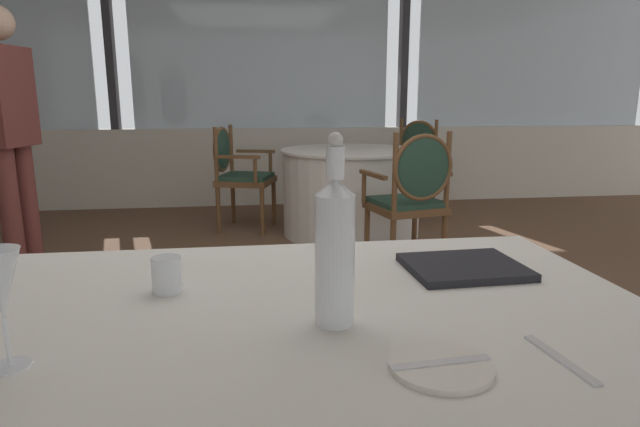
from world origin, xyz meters
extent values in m
plane|color=brown|center=(0.00, 0.00, 0.00)|extent=(12.94, 12.94, 0.00)
cube|color=silver|center=(0.00, 3.52, 0.42)|extent=(9.95, 0.12, 0.85)
cube|color=silver|center=(0.00, 3.54, 1.73)|extent=(2.74, 0.02, 1.77)
cube|color=#333338|center=(-1.56, 3.52, 1.73)|extent=(0.08, 0.14, 1.77)
cube|color=silver|center=(3.12, 3.54, 1.73)|extent=(2.74, 0.02, 1.77)
cube|color=#333338|center=(1.56, 3.52, 1.73)|extent=(0.08, 0.14, 1.77)
cube|color=silver|center=(-0.09, -1.36, 0.73)|extent=(1.53, 1.04, 0.02)
cylinder|color=silver|center=(0.13, -1.62, 0.75)|extent=(0.17, 0.17, 0.01)
cube|color=silver|center=(0.13, -1.62, 0.75)|extent=(0.17, 0.03, 0.00)
cube|color=silver|center=(0.34, -1.62, 0.74)|extent=(0.04, 0.18, 0.00)
cylinder|color=white|center=(-0.02, -1.42, 0.87)|extent=(0.08, 0.08, 0.26)
cone|color=white|center=(-0.02, -1.42, 1.01)|extent=(0.08, 0.08, 0.03)
cylinder|color=white|center=(-0.02, -1.42, 1.06)|extent=(0.03, 0.03, 0.06)
sphere|color=silver|center=(-0.02, -1.42, 1.10)|extent=(0.03, 0.03, 0.03)
cylinder|color=white|center=(-0.57, -1.52, 0.74)|extent=(0.06, 0.06, 0.00)
cylinder|color=white|center=(-0.57, -1.52, 0.79)|extent=(0.01, 0.01, 0.08)
cylinder|color=white|center=(-0.37, -1.20, 0.78)|extent=(0.07, 0.07, 0.08)
cube|color=black|center=(0.36, -1.15, 0.75)|extent=(0.30, 0.25, 0.02)
cylinder|color=silver|center=(0.70, 2.09, 0.73)|extent=(1.22, 1.22, 0.02)
cylinder|color=silver|center=(0.70, 2.09, 0.36)|extent=(1.18, 1.18, 0.72)
cube|color=brown|center=(1.40, 2.73, 0.43)|extent=(0.65, 0.65, 0.05)
cube|color=#284738|center=(1.40, 2.73, 0.47)|extent=(0.60, 0.60, 0.04)
cylinder|color=brown|center=(1.39, 2.45, 0.20)|extent=(0.04, 0.04, 0.40)
cylinder|color=brown|center=(1.12, 2.74, 0.20)|extent=(0.04, 0.04, 0.40)
cylinder|color=brown|center=(1.68, 2.72, 0.20)|extent=(0.04, 0.04, 0.40)
cylinder|color=brown|center=(1.41, 3.01, 0.20)|extent=(0.04, 0.04, 0.40)
cylinder|color=brown|center=(1.68, 2.72, 0.71)|extent=(0.04, 0.04, 0.51)
cylinder|color=brown|center=(1.41, 3.01, 0.71)|extent=(0.04, 0.04, 0.51)
ellipsoid|color=#284738|center=(1.56, 2.88, 0.73)|extent=(0.30, 0.32, 0.43)
torus|color=brown|center=(1.56, 2.88, 0.73)|extent=(0.32, 0.34, 0.44)
cube|color=brown|center=(1.56, 2.53, 0.67)|extent=(0.29, 0.28, 0.03)
cylinder|color=brown|center=(1.45, 2.44, 0.56)|extent=(0.03, 0.03, 0.22)
cube|color=brown|center=(1.22, 2.90, 0.67)|extent=(0.29, 0.28, 0.03)
cylinder|color=brown|center=(1.11, 2.81, 0.56)|extent=(0.03, 0.03, 0.22)
cube|color=brown|center=(-0.20, 2.37, 0.44)|extent=(0.58, 0.58, 0.05)
cube|color=#284738|center=(-0.20, 2.37, 0.48)|extent=(0.53, 0.53, 0.04)
cylinder|color=brown|center=(0.05, 2.50, 0.21)|extent=(0.04, 0.04, 0.42)
cylinder|color=brown|center=(-0.07, 2.12, 0.21)|extent=(0.04, 0.04, 0.42)
cylinder|color=brown|center=(-0.33, 2.62, 0.21)|extent=(0.04, 0.04, 0.42)
cylinder|color=brown|center=(-0.45, 2.24, 0.21)|extent=(0.04, 0.04, 0.42)
cylinder|color=brown|center=(-0.33, 2.62, 0.70)|extent=(0.04, 0.04, 0.47)
cylinder|color=brown|center=(-0.45, 2.24, 0.70)|extent=(0.04, 0.04, 0.47)
ellipsoid|color=#284738|center=(-0.41, 2.43, 0.72)|extent=(0.16, 0.39, 0.39)
torus|color=brown|center=(-0.41, 2.43, 0.72)|extent=(0.15, 0.40, 0.40)
cube|color=brown|center=(-0.11, 2.60, 0.69)|extent=(0.36, 0.14, 0.03)
cylinder|color=brown|center=(0.03, 2.56, 0.58)|extent=(0.03, 0.03, 0.22)
cube|color=brown|center=(-0.26, 2.12, 0.69)|extent=(0.36, 0.14, 0.03)
cylinder|color=brown|center=(-0.12, 2.08, 0.58)|extent=(0.03, 0.03, 0.22)
cube|color=brown|center=(0.91, 1.16, 0.42)|extent=(0.55, 0.55, 0.05)
cube|color=#284738|center=(0.91, 1.16, 0.46)|extent=(0.51, 0.51, 0.04)
cylinder|color=brown|center=(0.68, 1.31, 0.20)|extent=(0.04, 0.04, 0.39)
cylinder|color=brown|center=(1.07, 1.40, 0.20)|extent=(0.04, 0.04, 0.39)
cylinder|color=brown|center=(0.76, 0.92, 0.20)|extent=(0.04, 0.04, 0.39)
cylinder|color=brown|center=(1.15, 1.01, 0.20)|extent=(0.04, 0.04, 0.39)
cylinder|color=brown|center=(0.76, 0.92, 0.70)|extent=(0.04, 0.04, 0.52)
cylinder|color=brown|center=(1.15, 1.01, 0.70)|extent=(0.04, 0.04, 0.52)
ellipsoid|color=#284738|center=(0.96, 0.95, 0.73)|extent=(0.39, 0.14, 0.43)
torus|color=brown|center=(0.96, 0.95, 0.73)|extent=(0.44, 0.13, 0.45)
cube|color=brown|center=(0.67, 1.12, 0.66)|extent=(0.12, 0.37, 0.03)
cylinder|color=brown|center=(0.64, 1.26, 0.55)|extent=(0.03, 0.03, 0.22)
cube|color=brown|center=(1.15, 1.24, 0.66)|extent=(0.12, 0.37, 0.03)
cylinder|color=brown|center=(1.12, 1.37, 0.55)|extent=(0.03, 0.03, 0.22)
cylinder|color=brown|center=(-1.72, 1.49, 0.43)|extent=(0.13, 0.13, 0.86)
cylinder|color=brown|center=(-1.76, 1.31, 0.43)|extent=(0.13, 0.13, 0.86)
cube|color=brown|center=(-1.74, 1.40, 1.18)|extent=(0.28, 0.40, 0.64)
cylinder|color=brown|center=(-1.69, 1.61, 1.21)|extent=(0.09, 0.09, 0.55)
camera|label=1|loc=(-0.17, -2.37, 1.17)|focal=29.60mm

